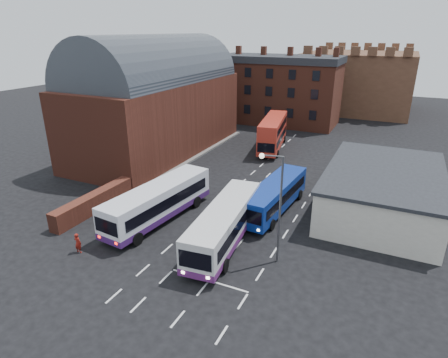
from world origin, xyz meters
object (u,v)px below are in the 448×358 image
at_px(bus_blue, 275,195).
at_px(street_lamp, 276,200).
at_px(bus_red_double, 273,133).
at_px(pedestrian_beige, 116,234).
at_px(bus_white_inbound, 225,222).
at_px(pedestrian_red, 78,243).
at_px(bus_white_outbound, 158,200).

bearing_deg(bus_blue, street_lamp, 112.08).
xyz_separation_m(bus_red_double, pedestrian_beige, (-3.34, -30.58, -1.74)).
bearing_deg(bus_white_inbound, pedestrian_beige, 18.91).
height_order(street_lamp, pedestrian_red, street_lamp).
distance_m(bus_white_outbound, bus_blue, 11.04).
distance_m(bus_blue, pedestrian_red, 18.02).
xyz_separation_m(bus_white_inbound, bus_red_double, (-4.87, 26.81, 0.54)).
distance_m(bus_white_outbound, pedestrian_beige, 5.16).
relative_size(bus_white_outbound, bus_white_inbound, 1.03).
height_order(bus_red_double, pedestrian_beige, bus_red_double).
relative_size(bus_red_double, street_lamp, 1.38).
bearing_deg(bus_red_double, bus_blue, 99.17).
bearing_deg(bus_white_inbound, bus_blue, -110.08).
distance_m(bus_white_inbound, pedestrian_red, 11.76).
distance_m(bus_white_inbound, bus_red_double, 27.25).
bearing_deg(pedestrian_beige, bus_white_inbound, -161.90).
height_order(bus_blue, street_lamp, street_lamp).
xyz_separation_m(bus_red_double, pedestrian_red, (-5.02, -33.09, -1.61)).
distance_m(bus_white_outbound, street_lamp, 12.32).
relative_size(pedestrian_red, pedestrian_beige, 1.18).
height_order(pedestrian_red, pedestrian_beige, pedestrian_red).
bearing_deg(street_lamp, bus_blue, 107.82).
height_order(bus_white_outbound, pedestrian_beige, bus_white_outbound).
relative_size(bus_white_outbound, pedestrian_red, 7.38).
bearing_deg(bus_white_outbound, pedestrian_red, -103.23).
relative_size(bus_white_inbound, pedestrian_red, 7.14).
relative_size(bus_white_outbound, bus_red_double, 1.06).
bearing_deg(pedestrian_red, bus_red_double, -99.61).
relative_size(bus_white_inbound, street_lamp, 1.42).
xyz_separation_m(street_lamp, pedestrian_beige, (-12.69, -2.99, -4.46)).
bearing_deg(bus_red_double, street_lamp, 98.80).
height_order(bus_blue, pedestrian_red, bus_blue).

